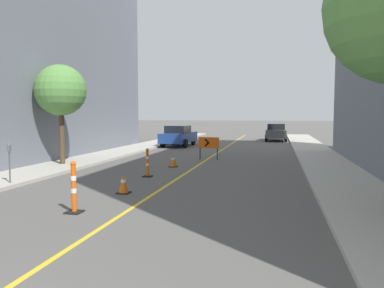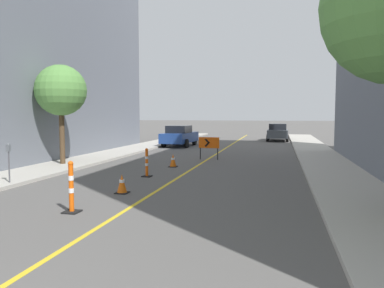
% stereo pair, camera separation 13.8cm
% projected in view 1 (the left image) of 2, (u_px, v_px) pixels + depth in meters
% --- Properties ---
extents(lane_stripe, '(0.12, 43.80, 0.01)m').
position_uv_depth(lane_stripe, '(217.00, 153.00, 23.44)').
color(lane_stripe, gold).
rests_on(lane_stripe, ground_plane).
extents(sidewalk_left, '(2.45, 43.80, 0.13)m').
position_uv_depth(sidewalk_left, '(127.00, 150.00, 24.75)').
color(sidewalk_left, '#ADA89E').
rests_on(sidewalk_left, ground_plane).
extents(sidewalk_right, '(2.45, 43.80, 0.13)m').
position_uv_depth(sidewalk_right, '(317.00, 155.00, 22.11)').
color(sidewalk_right, '#ADA89E').
rests_on(sidewalk_right, ground_plane).
extents(traffic_cone_second, '(0.38, 0.38, 0.59)m').
position_uv_depth(traffic_cone_second, '(123.00, 184.00, 11.51)').
color(traffic_cone_second, black).
rests_on(traffic_cone_second, ground_plane).
extents(traffic_cone_third, '(0.39, 0.39, 0.60)m').
position_uv_depth(traffic_cone_third, '(173.00, 161.00, 17.32)').
color(traffic_cone_third, black).
rests_on(traffic_cone_third, ground_plane).
extents(delineator_post_front, '(0.38, 0.38, 1.29)m').
position_uv_depth(delineator_post_front, '(74.00, 190.00, 9.21)').
color(delineator_post_front, black).
rests_on(delineator_post_front, ground_plane).
extents(delineator_post_rear, '(0.35, 0.35, 1.12)m').
position_uv_depth(delineator_post_rear, '(147.00, 165.00, 14.57)').
color(delineator_post_rear, black).
rests_on(delineator_post_rear, ground_plane).
extents(arrow_barricade_primary, '(1.12, 0.10, 1.21)m').
position_uv_depth(arrow_barricade_primary, '(209.00, 144.00, 20.10)').
color(arrow_barricade_primary, '#EF560C').
rests_on(arrow_barricade_primary, ground_plane).
extents(parked_car_curb_near, '(2.05, 4.40, 1.59)m').
position_uv_depth(parked_car_curb_near, '(179.00, 136.00, 28.58)').
color(parked_car_curb_near, navy).
rests_on(parked_car_curb_near, ground_plane).
extents(parked_car_curb_mid, '(1.93, 4.30, 1.59)m').
position_uv_depth(parked_car_curb_mid, '(276.00, 132.00, 34.58)').
color(parked_car_curb_mid, '#474C51').
rests_on(parked_car_curb_mid, ground_plane).
extents(parking_meter_near_curb, '(0.12, 0.11, 1.33)m').
position_uv_depth(parking_meter_near_curb, '(9.00, 155.00, 12.57)').
color(parking_meter_near_curb, '#4C4C51').
rests_on(parking_meter_near_curb, sidewalk_left).
extents(street_tree_left_near, '(2.35, 2.35, 4.60)m').
position_uv_depth(street_tree_left_near, '(61.00, 91.00, 17.25)').
color(street_tree_left_near, '#4C3823').
rests_on(street_tree_left_near, sidewalk_left).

